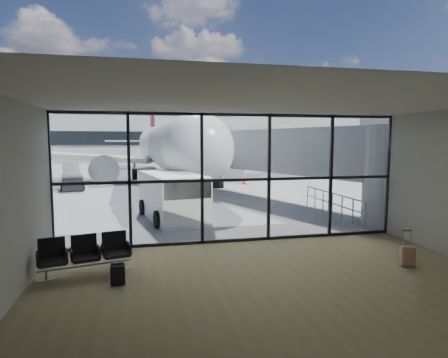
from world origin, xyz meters
name	(u,v)px	position (x,y,z in m)	size (l,w,h in m)	color
ground	(165,166)	(0.00, 40.00, 0.00)	(220.00, 220.00, 0.00)	slate
lounge_shell	(289,182)	(0.00, -4.80, 2.65)	(12.02, 8.01, 4.51)	brown
glass_curtain_wall	(236,178)	(0.00, 0.00, 2.25)	(12.10, 0.12, 4.50)	white
jet_bridge	(290,155)	(4.90, 7.07, 2.76)	(8.00, 16.50, 4.33)	#999B9D
apron_railing	(332,201)	(5.60, 3.50, 0.72)	(0.06, 5.46, 1.11)	gray
far_terminal	(155,137)	(-0.59, 61.97, 4.21)	(80.00, 12.20, 11.00)	#A5A5A1
tree_3	(23,136)	(-27.00, 72.00, 4.63)	(4.95, 4.95, 7.12)	#382619
tree_4	(54,133)	(-21.00, 72.00, 5.25)	(5.61, 5.61, 8.07)	#382619
tree_5	(84,130)	(-15.00, 72.00, 5.88)	(6.27, 6.27, 9.03)	#382619
seating_row	(85,253)	(-4.73, -2.22, 0.57)	(2.34, 1.15, 1.04)	gray
backpack	(118,275)	(-3.83, -3.22, 0.25)	(0.36, 0.33, 0.52)	black
suitcase	(407,256)	(4.10, -3.60, 0.31)	(0.43, 0.35, 1.02)	#957253
airliner	(165,146)	(-0.98, 23.85, 3.05)	(33.52, 38.81, 10.00)	silver
service_van	(173,196)	(-1.84, 4.29, 1.07)	(3.02, 5.08, 2.07)	white
belt_loader	(72,181)	(-8.20, 16.34, 0.60)	(2.08, 4.07, 1.79)	black
traffic_cone_a	(205,196)	(0.45, 9.41, 0.28)	(0.41, 0.41, 0.59)	#FF550D
traffic_cone_b	(206,184)	(1.57, 15.39, 0.27)	(0.39, 0.39, 0.56)	#FA590D
traffic_cone_c	(244,181)	(5.00, 16.89, 0.30)	(0.44, 0.44, 0.62)	#FF400D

